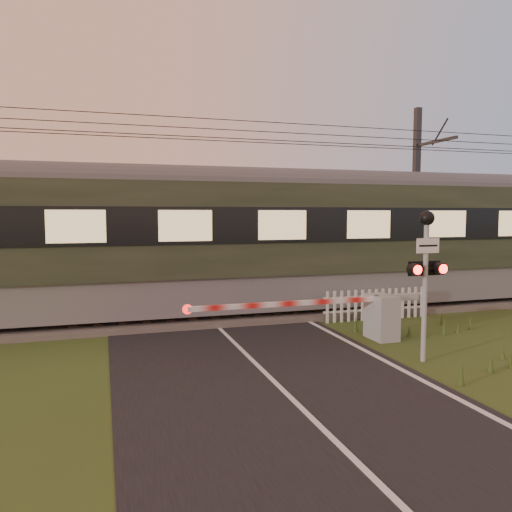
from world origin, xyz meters
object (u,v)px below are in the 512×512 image
object	(u,v)px
picket_fence	(376,304)
catenary_mast	(417,198)
boom_gate	(374,315)
crossing_signal	(426,258)

from	to	relation	value
picket_fence	catenary_mast	world-z (taller)	catenary_mast
boom_gate	catenary_mast	distance (m)	8.93
boom_gate	crossing_signal	world-z (taller)	crossing_signal
boom_gate	catenary_mast	bearing A→B (deg)	48.36
boom_gate	crossing_signal	xyz separation A→B (m)	(0.07, -2.00, 1.63)
crossing_signal	picket_fence	size ratio (longest dim) A/B	0.95
crossing_signal	picket_fence	world-z (taller)	crossing_signal
picket_fence	boom_gate	bearing A→B (deg)	-122.16
boom_gate	crossing_signal	distance (m)	2.58
catenary_mast	crossing_signal	bearing A→B (deg)	-123.62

